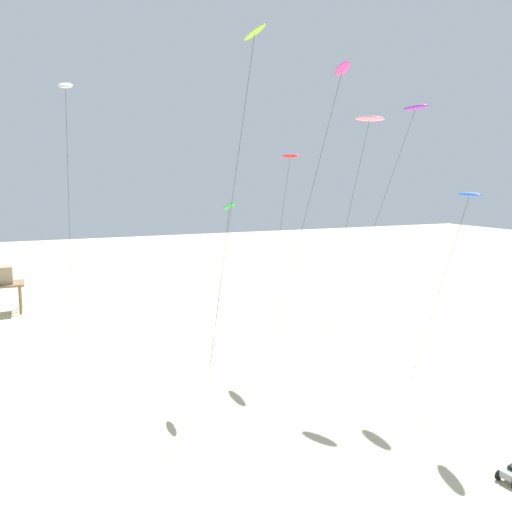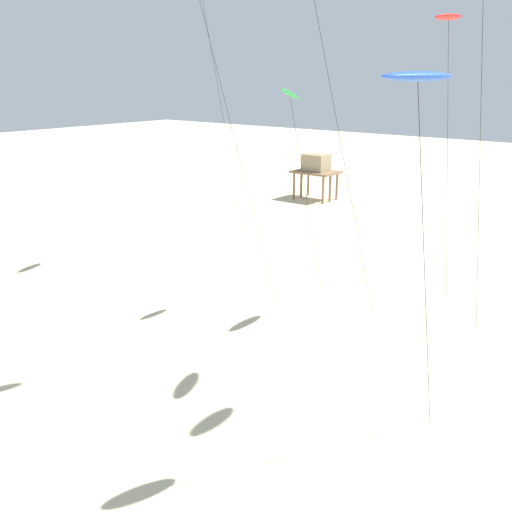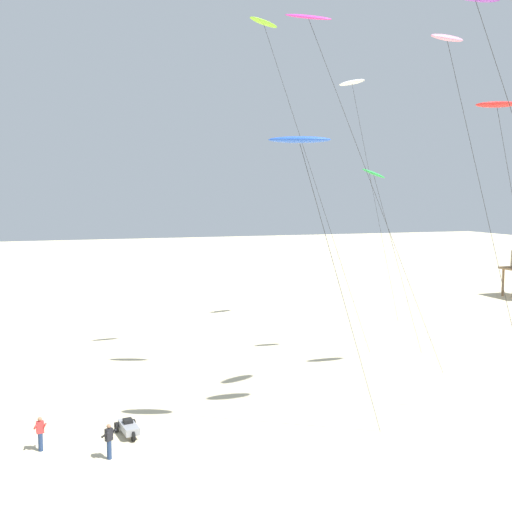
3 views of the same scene
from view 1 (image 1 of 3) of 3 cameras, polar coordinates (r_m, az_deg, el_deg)
The scene contains 8 objects.
kite_white at distance 40.65m, azimuth -20.38°, elevation 17.04°, with size 1.29×6.89×22.81m.
kite_red at distance 45.76m, azimuth 3.79°, elevation 10.88°, with size 0.95×6.43×18.06m.
kite_purple at distance 43.86m, azimuth 17.17°, elevation 15.23°, with size 0.92×11.56×21.49m.
kite_lime at distance 31.94m, azimuth -0.35°, elevation 22.30°, with size 0.94×9.96×24.29m.
kite_green at distance 38.79m, azimuth -3.02°, elevation 5.20°, with size 0.75×5.58×14.14m.
kite_magenta at distance 35.10m, azimuth 9.38°, elevation 19.12°, with size 1.50×11.79×22.94m.
kite_blue at distance 36.33m, azimuth 22.54°, elevation 6.19°, with size 1.77×6.18×14.85m.
kite_pink at distance 42.43m, azimuth 12.42°, elevation 14.38°, with size 1.76×8.07×20.75m.
Camera 1 is at (-12.58, -17.13, 15.51)m, focal length 36.09 mm.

